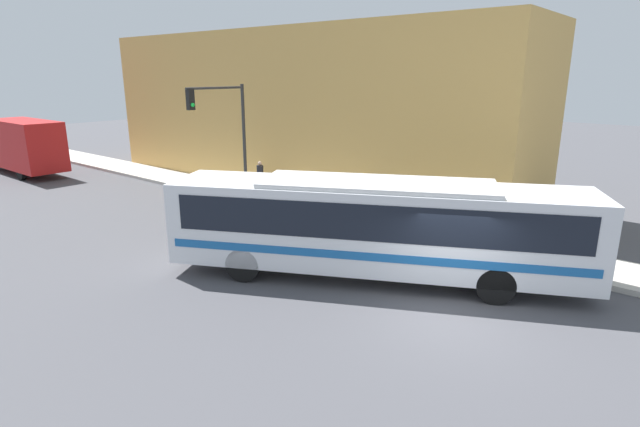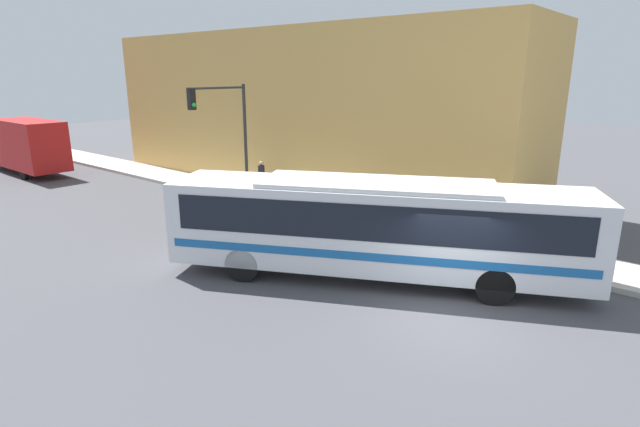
{
  "view_description": "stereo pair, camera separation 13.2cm",
  "coord_description": "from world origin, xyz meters",
  "px_view_note": "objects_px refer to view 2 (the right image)",
  "views": [
    {
      "loc": [
        -11.22,
        -4.87,
        6.12
      ],
      "look_at": [
        1.97,
        5.94,
        1.31
      ],
      "focal_mm": 28.0,
      "sensor_mm": 36.0,
      "label": 1
    },
    {
      "loc": [
        -11.13,
        -4.97,
        6.12
      ],
      "look_at": [
        1.97,
        5.94,
        1.31
      ],
      "focal_mm": 28.0,
      "sensor_mm": 36.0,
      "label": 2
    }
  ],
  "objects_px": {
    "delivery_truck": "(24,145)",
    "traffic_light_pole": "(227,122)",
    "city_bus": "(375,223)",
    "parking_meter": "(307,191)",
    "pedestrian_mid_block": "(379,198)",
    "fire_hydrant": "(373,215)",
    "pedestrian_near_corner": "(262,177)"
  },
  "relations": [
    {
      "from": "delivery_truck",
      "to": "traffic_light_pole",
      "type": "height_order",
      "value": "traffic_light_pole"
    },
    {
      "from": "city_bus",
      "to": "traffic_light_pole",
      "type": "xyz_separation_m",
      "value": [
        3.18,
        10.46,
        2.13
      ]
    },
    {
      "from": "parking_meter",
      "to": "pedestrian_mid_block",
      "type": "bearing_deg",
      "value": -71.4
    },
    {
      "from": "fire_hydrant",
      "to": "pedestrian_near_corner",
      "type": "bearing_deg",
      "value": 81.72
    },
    {
      "from": "pedestrian_near_corner",
      "to": "city_bus",
      "type": "bearing_deg",
      "value": -116.67
    },
    {
      "from": "delivery_truck",
      "to": "fire_hydrant",
      "type": "relative_size",
      "value": 9.93
    },
    {
      "from": "traffic_light_pole",
      "to": "parking_meter",
      "type": "distance_m",
      "value": 5.09
    },
    {
      "from": "parking_meter",
      "to": "pedestrian_mid_block",
      "type": "height_order",
      "value": "pedestrian_mid_block"
    },
    {
      "from": "fire_hydrant",
      "to": "traffic_light_pole",
      "type": "height_order",
      "value": "traffic_light_pole"
    },
    {
      "from": "city_bus",
      "to": "delivery_truck",
      "type": "relative_size",
      "value": 1.46
    },
    {
      "from": "fire_hydrant",
      "to": "pedestrian_mid_block",
      "type": "height_order",
      "value": "pedestrian_mid_block"
    },
    {
      "from": "pedestrian_near_corner",
      "to": "pedestrian_mid_block",
      "type": "height_order",
      "value": "pedestrian_mid_block"
    },
    {
      "from": "parking_meter",
      "to": "pedestrian_mid_block",
      "type": "relative_size",
      "value": 0.76
    },
    {
      "from": "parking_meter",
      "to": "pedestrian_near_corner",
      "type": "distance_m",
      "value": 4.22
    },
    {
      "from": "fire_hydrant",
      "to": "delivery_truck",
      "type": "bearing_deg",
      "value": 99.85
    },
    {
      "from": "city_bus",
      "to": "pedestrian_mid_block",
      "type": "relative_size",
      "value": 7.13
    },
    {
      "from": "city_bus",
      "to": "delivery_truck",
      "type": "bearing_deg",
      "value": 62.75
    },
    {
      "from": "traffic_light_pole",
      "to": "pedestrian_mid_block",
      "type": "relative_size",
      "value": 3.18
    },
    {
      "from": "city_bus",
      "to": "parking_meter",
      "type": "distance_m",
      "value": 7.61
    },
    {
      "from": "fire_hydrant",
      "to": "pedestrian_mid_block",
      "type": "distance_m",
      "value": 1.21
    },
    {
      "from": "delivery_truck",
      "to": "pedestrian_near_corner",
      "type": "bearing_deg",
      "value": -71.95
    },
    {
      "from": "delivery_truck",
      "to": "pedestrian_near_corner",
      "type": "xyz_separation_m",
      "value": [
        5.19,
        -15.94,
        -0.8
      ]
    },
    {
      "from": "traffic_light_pole",
      "to": "fire_hydrant",
      "type": "bearing_deg",
      "value": -82.88
    },
    {
      "from": "traffic_light_pole",
      "to": "pedestrian_mid_block",
      "type": "distance_m",
      "value": 8.02
    },
    {
      "from": "fire_hydrant",
      "to": "parking_meter",
      "type": "height_order",
      "value": "parking_meter"
    },
    {
      "from": "delivery_truck",
      "to": "pedestrian_near_corner",
      "type": "distance_m",
      "value": 16.78
    },
    {
      "from": "traffic_light_pole",
      "to": "pedestrian_near_corner",
      "type": "xyz_separation_m",
      "value": [
        2.06,
        -0.03,
        -2.9
      ]
    },
    {
      "from": "city_bus",
      "to": "delivery_truck",
      "type": "height_order",
      "value": "delivery_truck"
    },
    {
      "from": "fire_hydrant",
      "to": "pedestrian_mid_block",
      "type": "xyz_separation_m",
      "value": [
        1.05,
        0.4,
        0.45
      ]
    },
    {
      "from": "traffic_light_pole",
      "to": "pedestrian_near_corner",
      "type": "bearing_deg",
      "value": -0.93
    },
    {
      "from": "delivery_truck",
      "to": "fire_hydrant",
      "type": "xyz_separation_m",
      "value": [
        4.09,
        -23.53,
        -1.22
      ]
    },
    {
      "from": "city_bus",
      "to": "traffic_light_pole",
      "type": "relative_size",
      "value": 2.24
    }
  ]
}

